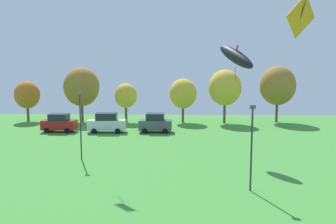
{
  "coord_description": "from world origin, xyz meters",
  "views": [
    {
      "loc": [
        -0.18,
        0.29,
        8.18
      ],
      "look_at": [
        -0.59,
        16.13,
        6.13
      ],
      "focal_mm": 38.0,
      "sensor_mm": 36.0,
      "label": 1
    }
  ],
  "objects_px": {
    "treeline_tree_5": "(278,86)",
    "parked_car_leftmost": "(59,123)",
    "parked_car_third_from_left": "(155,123)",
    "light_post_0": "(252,143)",
    "treeline_tree_1": "(82,87)",
    "treeline_tree_2": "(126,96)",
    "treeline_tree_0": "(27,95)",
    "light_post_1": "(80,122)",
    "kite_flying_7": "(236,57)",
    "kite_flying_3": "(301,17)",
    "treeline_tree_4": "(225,88)",
    "treeline_tree_3": "(183,94)",
    "parked_car_second_from_left": "(107,123)"
  },
  "relations": [
    {
      "from": "kite_flying_7",
      "to": "light_post_0",
      "type": "bearing_deg",
      "value": -92.62
    },
    {
      "from": "parked_car_leftmost",
      "to": "light_post_1",
      "type": "xyz_separation_m",
      "value": [
        6.33,
        -13.15,
        2.21
      ]
    },
    {
      "from": "parked_car_second_from_left",
      "to": "light_post_0",
      "type": "xyz_separation_m",
      "value": [
        13.57,
        -20.51,
        2.05
      ]
    },
    {
      "from": "treeline_tree_2",
      "to": "treeline_tree_0",
      "type": "bearing_deg",
      "value": 177.53
    },
    {
      "from": "parked_car_second_from_left",
      "to": "treeline_tree_3",
      "type": "distance_m",
      "value": 12.98
    },
    {
      "from": "parked_car_third_from_left",
      "to": "light_post_1",
      "type": "distance_m",
      "value": 14.58
    },
    {
      "from": "parked_car_second_from_left",
      "to": "treeline_tree_5",
      "type": "distance_m",
      "value": 25.31
    },
    {
      "from": "treeline_tree_2",
      "to": "kite_flying_3",
      "type": "bearing_deg",
      "value": -73.54
    },
    {
      "from": "parked_car_third_from_left",
      "to": "treeline_tree_5",
      "type": "distance_m",
      "value": 19.78
    },
    {
      "from": "parked_car_third_from_left",
      "to": "treeline_tree_1",
      "type": "relative_size",
      "value": 0.51
    },
    {
      "from": "light_post_0",
      "to": "light_post_1",
      "type": "relative_size",
      "value": 0.97
    },
    {
      "from": "kite_flying_3",
      "to": "treeline_tree_1",
      "type": "xyz_separation_m",
      "value": [
        -18.1,
        39.4,
        -4.63
      ]
    },
    {
      "from": "treeline_tree_1",
      "to": "treeline_tree_2",
      "type": "height_order",
      "value": "treeline_tree_1"
    },
    {
      "from": "treeline_tree_3",
      "to": "light_post_0",
      "type": "bearing_deg",
      "value": -82.09
    },
    {
      "from": "parked_car_leftmost",
      "to": "light_post_1",
      "type": "distance_m",
      "value": 14.76
    },
    {
      "from": "light_post_0",
      "to": "treeline_tree_4",
      "type": "height_order",
      "value": "treeline_tree_4"
    },
    {
      "from": "parked_car_second_from_left",
      "to": "treeline_tree_4",
      "type": "height_order",
      "value": "treeline_tree_4"
    },
    {
      "from": "light_post_1",
      "to": "treeline_tree_3",
      "type": "xyz_separation_m",
      "value": [
        9.26,
        21.19,
        0.86
      ]
    },
    {
      "from": "parked_car_third_from_left",
      "to": "light_post_0",
      "type": "distance_m",
      "value": 22.22
    },
    {
      "from": "treeline_tree_5",
      "to": "parked_car_leftmost",
      "type": "bearing_deg",
      "value": -163.58
    },
    {
      "from": "treeline_tree_5",
      "to": "treeline_tree_0",
      "type": "bearing_deg",
      "value": -179.97
    },
    {
      "from": "parked_car_leftmost",
      "to": "kite_flying_3",
      "type": "bearing_deg",
      "value": -56.03
    },
    {
      "from": "treeline_tree_3",
      "to": "treeline_tree_0",
      "type": "bearing_deg",
      "value": 178.55
    },
    {
      "from": "light_post_1",
      "to": "treeline_tree_1",
      "type": "relative_size",
      "value": 0.73
    },
    {
      "from": "kite_flying_7",
      "to": "parked_car_second_from_left",
      "type": "bearing_deg",
      "value": 142.88
    },
    {
      "from": "parked_car_third_from_left",
      "to": "parked_car_second_from_left",
      "type": "bearing_deg",
      "value": -176.18
    },
    {
      "from": "light_post_1",
      "to": "treeline_tree_5",
      "type": "height_order",
      "value": "treeline_tree_5"
    },
    {
      "from": "parked_car_third_from_left",
      "to": "treeline_tree_0",
      "type": "xyz_separation_m",
      "value": [
        -19.59,
        8.54,
        2.77
      ]
    },
    {
      "from": "kite_flying_7",
      "to": "treeline_tree_2",
      "type": "height_order",
      "value": "kite_flying_7"
    },
    {
      "from": "kite_flying_7",
      "to": "treeline_tree_4",
      "type": "bearing_deg",
      "value": 85.21
    },
    {
      "from": "treeline_tree_3",
      "to": "kite_flying_7",
      "type": "bearing_deg",
      "value": -76.73
    },
    {
      "from": "parked_car_leftmost",
      "to": "parked_car_third_from_left",
      "type": "bearing_deg",
      "value": 3.3
    },
    {
      "from": "treeline_tree_1",
      "to": "treeline_tree_4",
      "type": "xyz_separation_m",
      "value": [
        20.83,
        -0.68,
        -0.06
      ]
    },
    {
      "from": "treeline_tree_0",
      "to": "treeline_tree_5",
      "type": "bearing_deg",
      "value": 0.03
    },
    {
      "from": "parked_car_second_from_left",
      "to": "treeline_tree_0",
      "type": "xyz_separation_m",
      "value": [
        -13.57,
        8.82,
        2.75
      ]
    },
    {
      "from": "treeline_tree_3",
      "to": "parked_car_third_from_left",
      "type": "bearing_deg",
      "value": -114.1
    },
    {
      "from": "treeline_tree_0",
      "to": "treeline_tree_2",
      "type": "bearing_deg",
      "value": -2.47
    },
    {
      "from": "parked_car_second_from_left",
      "to": "treeline_tree_3",
      "type": "bearing_deg",
      "value": 38.19
    },
    {
      "from": "treeline_tree_0",
      "to": "treeline_tree_1",
      "type": "distance_m",
      "value": 8.4
    },
    {
      "from": "light_post_0",
      "to": "kite_flying_3",
      "type": "bearing_deg",
      "value": -94.05
    },
    {
      "from": "treeline_tree_3",
      "to": "treeline_tree_4",
      "type": "xyz_separation_m",
      "value": [
        5.98,
        -0.54,
        0.91
      ]
    },
    {
      "from": "treeline_tree_0",
      "to": "light_post_0",
      "type": "bearing_deg",
      "value": -47.22
    },
    {
      "from": "light_post_1",
      "to": "treeline_tree_2",
      "type": "relative_size",
      "value": 1.03
    },
    {
      "from": "kite_flying_3",
      "to": "kite_flying_7",
      "type": "bearing_deg",
      "value": 86.64
    },
    {
      "from": "parked_car_second_from_left",
      "to": "treeline_tree_2",
      "type": "xyz_separation_m",
      "value": [
        1.24,
        8.18,
        2.69
      ]
    },
    {
      "from": "light_post_1",
      "to": "treeline_tree_4",
      "type": "bearing_deg",
      "value": 53.57
    },
    {
      "from": "kite_flying_7",
      "to": "treeline_tree_5",
      "type": "bearing_deg",
      "value": 64.38
    },
    {
      "from": "parked_car_third_from_left",
      "to": "light_post_1",
      "type": "xyz_separation_m",
      "value": [
        -5.71,
        -13.24,
        2.17
      ]
    },
    {
      "from": "light_post_0",
      "to": "treeline_tree_2",
      "type": "distance_m",
      "value": 31.24
    },
    {
      "from": "kite_flying_7",
      "to": "treeline_tree_5",
      "type": "height_order",
      "value": "kite_flying_7"
    }
  ]
}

